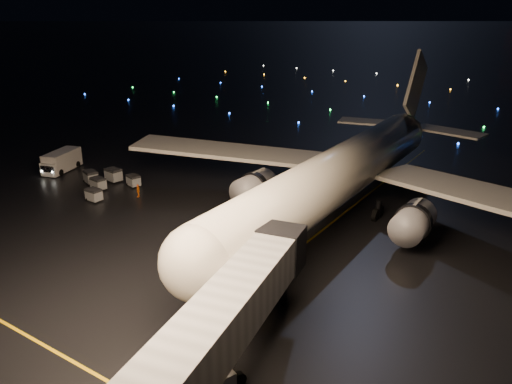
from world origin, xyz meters
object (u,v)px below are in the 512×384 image
crew_c (138,191)px  baggage_cart_4 (113,175)px  baggage_cart_1 (133,181)px  airliner (353,139)px  baggage_cart_2 (91,177)px  pushback_tug (200,366)px  baggage_cart_3 (98,184)px  service_truck (62,161)px  baggage_cart_0 (94,195)px  belt_loader (204,274)px

crew_c → baggage_cart_4: baggage_cart_4 is taller
crew_c → baggage_cart_1: size_ratio=0.92×
airliner → baggage_cart_2: airliner is taller
pushback_tug → baggage_cart_3: (-32.95, 19.97, -0.31)m
airliner → service_truck: (-39.60, -9.30, -6.69)m
service_truck → baggage_cart_0: size_ratio=4.29×
baggage_cart_4 → belt_loader: bearing=-21.1°
airliner → baggage_cart_2: (-31.74, -10.83, -7.26)m
service_truck → crew_c: size_ratio=4.74×
pushback_tug → baggage_cart_1: bearing=164.4°
belt_loader → crew_c: size_ratio=3.74×
baggage_cart_1 → baggage_cart_3: 4.37m
airliner → baggage_cart_0: size_ratio=31.89×
belt_loader → baggage_cart_3: 28.94m
baggage_cart_1 → baggage_cart_4: baggage_cart_4 is taller
belt_loader → baggage_cart_1: (-23.78, 14.94, -0.73)m
belt_loader → crew_c: (-20.33, 12.42, -0.66)m
baggage_cart_0 → airliner: bearing=31.3°
crew_c → baggage_cart_2: baggage_cart_2 is taller
crew_c → baggage_cart_1: 4.27m
service_truck → baggage_cart_0: service_truck is taller
belt_loader → baggage_cart_2: 31.98m
service_truck → pushback_tug: bearing=-46.4°
service_truck → crew_c: bearing=-25.0°
baggage_cart_0 → baggage_cart_4: bearing=121.7°
crew_c → baggage_cart_4: size_ratio=0.78×
service_truck → crew_c: service_truck is taller
pushback_tug → service_truck: bearing=174.6°
crew_c → baggage_cart_3: bearing=-110.7°
belt_loader → baggage_cart_4: bearing=171.2°
pushback_tug → baggage_cart_1: 38.18m
airliner → service_truck: size_ratio=7.43×
pushback_tug → service_truck: (-43.62, 22.64, 0.32)m
crew_c → baggage_cart_2: 9.02m
airliner → baggage_cart_3: 32.15m
airliner → crew_c: 26.33m
baggage_cart_0 → baggage_cart_3: bearing=134.4°
pushback_tug → belt_loader: 10.60m
baggage_cart_2 → belt_loader: bearing=-3.7°
airliner → baggage_cart_3: (-28.93, -11.98, -7.32)m
pushback_tug → baggage_cart_3: 38.53m
crew_c → baggage_cart_3: 6.26m
baggage_cart_3 → belt_loader: bearing=-15.1°
baggage_cart_1 → baggage_cart_3: (-2.75, -3.40, 0.04)m
airliner → pushback_tug: airliner is taller
belt_loader → crew_c: belt_loader is taller
service_truck → baggage_cart_2: service_truck is taller
airliner → baggage_cart_4: 31.88m
belt_loader → airliner: bearing=103.8°
service_truck → baggage_cart_3: service_truck is taller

